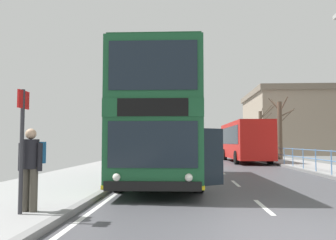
{
  "coord_description": "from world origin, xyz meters",
  "views": [
    {
      "loc": [
        -1.82,
        -5.97,
        1.54
      ],
      "look_at": [
        -2.48,
        6.18,
        2.32
      ],
      "focal_mm": 37.42,
      "sensor_mm": 36.0,
      "label": 1
    }
  ],
  "objects_px": {
    "bus_stop_sign_near": "(22,136)",
    "bare_tree_far_01": "(280,129)",
    "double_decker_bus_main": "(164,123)",
    "bare_tree_far_00": "(261,131)",
    "pedestrian_with_backpack": "(31,163)",
    "background_building_01": "(302,123)",
    "background_bus_far_lane": "(244,141)"
  },
  "relations": [
    {
      "from": "bus_stop_sign_near",
      "to": "bare_tree_far_01",
      "type": "distance_m",
      "value": 25.52
    },
    {
      "from": "double_decker_bus_main",
      "to": "bare_tree_far_01",
      "type": "bearing_deg",
      "value": 61.31
    },
    {
      "from": "double_decker_bus_main",
      "to": "bus_stop_sign_near",
      "type": "bearing_deg",
      "value": -108.45
    },
    {
      "from": "bare_tree_far_00",
      "to": "bare_tree_far_01",
      "type": "height_order",
      "value": "bare_tree_far_00"
    },
    {
      "from": "bare_tree_far_01",
      "to": "pedestrian_with_backpack",
      "type": "bearing_deg",
      "value": -115.86
    },
    {
      "from": "double_decker_bus_main",
      "to": "background_building_01",
      "type": "distance_m",
      "value": 38.07
    },
    {
      "from": "double_decker_bus_main",
      "to": "bus_stop_sign_near",
      "type": "xyz_separation_m",
      "value": [
        -2.35,
        -7.03,
        -0.65
      ]
    },
    {
      "from": "pedestrian_with_backpack",
      "to": "bare_tree_far_00",
      "type": "bearing_deg",
      "value": 70.68
    },
    {
      "from": "double_decker_bus_main",
      "to": "background_bus_far_lane",
      "type": "bearing_deg",
      "value": 69.05
    },
    {
      "from": "double_decker_bus_main",
      "to": "pedestrian_with_backpack",
      "type": "relative_size",
      "value": 6.12
    },
    {
      "from": "bus_stop_sign_near",
      "to": "bare_tree_far_00",
      "type": "distance_m",
      "value": 35.15
    },
    {
      "from": "pedestrian_with_backpack",
      "to": "bare_tree_far_01",
      "type": "relative_size",
      "value": 0.32
    },
    {
      "from": "double_decker_bus_main",
      "to": "bare_tree_far_01",
      "type": "distance_m",
      "value": 18.18
    },
    {
      "from": "pedestrian_with_backpack",
      "to": "bus_stop_sign_near",
      "type": "distance_m",
      "value": 0.61
    },
    {
      "from": "bus_stop_sign_near",
      "to": "double_decker_bus_main",
      "type": "bearing_deg",
      "value": 71.55
    },
    {
      "from": "pedestrian_with_backpack",
      "to": "double_decker_bus_main",
      "type": "bearing_deg",
      "value": 71.37
    },
    {
      "from": "bus_stop_sign_near",
      "to": "pedestrian_with_backpack",
      "type": "bearing_deg",
      "value": 75.97
    },
    {
      "from": "bare_tree_far_01",
      "to": "background_building_01",
      "type": "xyz_separation_m",
      "value": [
        7.74,
        18.33,
        1.51
      ]
    },
    {
      "from": "bus_stop_sign_near",
      "to": "background_building_01",
      "type": "relative_size",
      "value": 0.16
    },
    {
      "from": "bus_stop_sign_near",
      "to": "bare_tree_far_00",
      "type": "bearing_deg",
      "value": 70.72
    },
    {
      "from": "bus_stop_sign_near",
      "to": "bare_tree_far_00",
      "type": "relative_size",
      "value": 0.43
    },
    {
      "from": "bare_tree_far_00",
      "to": "bare_tree_far_01",
      "type": "xyz_separation_m",
      "value": [
        -0.53,
        -10.19,
        -0.09
      ]
    },
    {
      "from": "bus_stop_sign_near",
      "to": "background_bus_far_lane",
      "type": "bearing_deg",
      "value": 69.87
    },
    {
      "from": "pedestrian_with_backpack",
      "to": "bare_tree_far_01",
      "type": "bearing_deg",
      "value": 64.14
    },
    {
      "from": "bare_tree_far_01",
      "to": "background_building_01",
      "type": "distance_m",
      "value": 19.96
    },
    {
      "from": "pedestrian_with_backpack",
      "to": "bare_tree_far_01",
      "type": "xyz_separation_m",
      "value": [
        11.0,
        22.69,
        1.57
      ]
    },
    {
      "from": "background_bus_far_lane",
      "to": "bare_tree_far_01",
      "type": "xyz_separation_m",
      "value": [
        3.24,
        1.61,
        1.01
      ]
    },
    {
      "from": "bare_tree_far_01",
      "to": "bare_tree_far_00",
      "type": "bearing_deg",
      "value": 87.03
    },
    {
      "from": "double_decker_bus_main",
      "to": "background_bus_far_lane",
      "type": "distance_m",
      "value": 15.36
    },
    {
      "from": "background_bus_far_lane",
      "to": "bus_stop_sign_near",
      "type": "bearing_deg",
      "value": -110.13
    },
    {
      "from": "double_decker_bus_main",
      "to": "pedestrian_with_backpack",
      "type": "bearing_deg",
      "value": -108.63
    },
    {
      "from": "background_bus_far_lane",
      "to": "bare_tree_far_01",
      "type": "relative_size",
      "value": 1.91
    }
  ]
}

